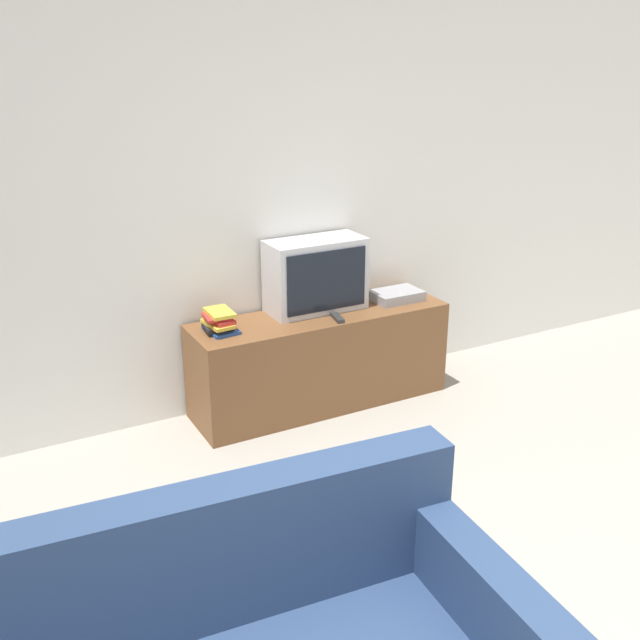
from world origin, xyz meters
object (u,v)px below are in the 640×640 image
at_px(television, 316,275).
at_px(remote_on_stand, 337,318).
at_px(book_stack, 219,322).
at_px(set_top_box, 396,295).
at_px(tv_stand, 320,359).

xyz_separation_m(television, remote_on_stand, (0.03, -0.23, -0.22)).
distance_m(television, book_stack, 0.71).
bearing_deg(set_top_box, television, 170.55).
height_order(tv_stand, set_top_box, set_top_box).
distance_m(tv_stand, television, 0.54).
bearing_deg(remote_on_stand, tv_stand, 108.26).
bearing_deg(remote_on_stand, book_stack, 167.89).
xyz_separation_m(tv_stand, television, (0.02, 0.09, 0.54)).
xyz_separation_m(tv_stand, book_stack, (-0.66, 0.01, 0.37)).
relative_size(tv_stand, television, 2.69).
distance_m(television, remote_on_stand, 0.31).
bearing_deg(tv_stand, book_stack, 178.81).
bearing_deg(remote_on_stand, set_top_box, 14.45).
bearing_deg(television, set_top_box, -9.45).
bearing_deg(book_stack, set_top_box, -0.82).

